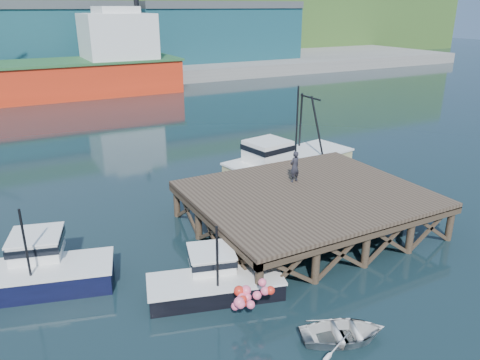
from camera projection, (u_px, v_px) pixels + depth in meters
ground at (215, 250)px, 23.36m from camera, size 300.00×300.00×0.00m
wharf at (309, 196)px, 24.96m from camera, size 12.00×10.00×2.62m
far_quay at (42, 70)px, 80.85m from camera, size 160.00×40.00×2.00m
warehouse_mid at (41, 39)px, 74.79m from camera, size 28.00×16.00×9.00m
warehouse_right at (211, 34)px, 88.03m from camera, size 30.00×16.00×9.00m
hillside at (19, 8)px, 102.14m from camera, size 220.00×50.00×22.00m
boat_navy at (36, 269)px, 20.15m from camera, size 6.88×4.44×4.06m
boat_black at (215, 279)px, 19.72m from camera, size 6.00×4.97×3.49m
trawler at (288, 160)px, 32.63m from camera, size 10.11×5.11×6.46m
dinghy at (343, 333)px, 16.98m from camera, size 3.75×3.20×0.66m
dockworker at (295, 167)px, 26.15m from camera, size 0.72×0.54×1.78m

